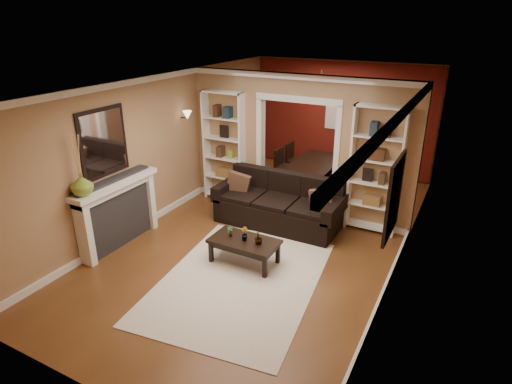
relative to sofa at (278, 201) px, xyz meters
The scene contains 30 objects.
floor 0.65m from the sofa, 84.42° to the right, with size 8.00×8.00×0.00m, color brown.
ceiling 2.28m from the sofa, 84.42° to the right, with size 8.00×8.00×0.00m, color white.
wall_back 3.66m from the sofa, 89.29° to the left, with size 8.00×8.00×0.00m, color #A17B55.
wall_front 4.54m from the sofa, 89.43° to the right, with size 8.00×8.00×0.00m, color #A17B55.
wall_left 2.42m from the sofa, 168.47° to the right, with size 8.00×8.00×0.00m, color #A17B55.
wall_right 2.50m from the sofa, 11.10° to the right, with size 8.00×8.00×0.00m, color #A17B55.
partition_wall 1.16m from the sofa, 86.64° to the left, with size 4.50×0.15×2.70m, color #A17B55.
red_back_panel 3.62m from the sofa, 89.28° to the left, with size 4.44×0.04×2.64m, color maroon.
dining_window 3.65m from the sofa, 89.28° to the left, with size 0.78×0.03×0.98m, color #8CA5CC.
area_rug 2.05m from the sofa, 81.47° to the right, with size 2.20×3.08×0.01m, color beige.
sofa is the anchor object (origin of this frame).
pillow_left 0.87m from the sofa, behind, with size 0.42×0.12×0.42m, color brown.
pillow_right 0.86m from the sofa, ahead, with size 0.39×0.11×0.39m, color brown.
coffee_table 1.52m from the sofa, 85.79° to the right, with size 1.08×0.58×0.41m, color black.
plant_left 1.50m from the sofa, 95.41° to the right, with size 0.10×0.06×0.18m, color #336626.
plant_center 1.50m from the sofa, 85.79° to the right, with size 0.12×0.10×0.22m, color #336626.
plant_right 1.54m from the sofa, 76.40° to the right, with size 0.12×0.12×0.22m, color #336626.
bookshelf_left 1.75m from the sofa, 158.94° to the left, with size 0.90×0.30×2.30m, color white.
bookshelf_right 1.83m from the sofa, 19.99° to the left, with size 0.90×0.30×2.30m, color white.
fireplace 2.83m from the sofa, 136.38° to the right, with size 0.32×1.70×1.16m, color white.
vase 3.42m from the sofa, 128.26° to the right, with size 0.33×0.33×0.34m, color olive.
mirror 3.22m from the sofa, 138.27° to the right, with size 0.03×0.95×1.10m, color silver.
wall_sconce 2.51m from the sofa, behind, with size 0.18×0.18×0.22m, color #FFE0A5.
framed_art 2.89m from the sofa, 32.75° to the right, with size 0.04×0.85×1.05m, color black.
dining_table 2.12m from the sofa, 90.92° to the left, with size 0.96×1.73×0.61m, color black.
dining_chair_nw 1.90m from the sofa, 107.87° to the left, with size 0.46×0.46×0.92m, color black.
dining_chair_ne 1.88m from the sofa, 74.10° to the left, with size 0.45×0.45×0.90m, color black.
dining_chair_sw 2.48m from the sofa, 103.61° to the left, with size 0.45×0.45×0.91m, color black.
dining_chair_se 2.47m from the sofa, 77.92° to the left, with size 0.44×0.44×0.90m, color black.
chandelier 2.74m from the sofa, 88.88° to the left, with size 0.50×0.50×0.30m, color #342217.
Camera 1 is at (2.98, -6.18, 3.67)m, focal length 30.00 mm.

